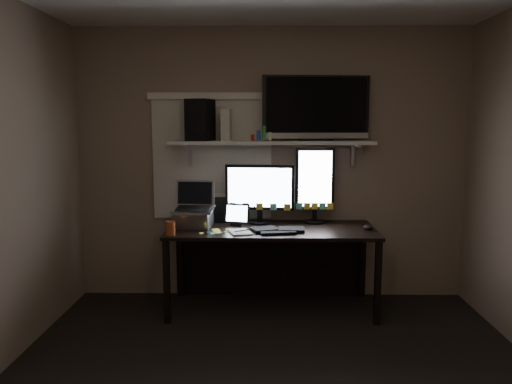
{
  "coord_description": "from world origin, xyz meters",
  "views": [
    {
      "loc": [
        -0.06,
        -2.83,
        1.65
      ],
      "look_at": [
        -0.13,
        1.25,
        1.07
      ],
      "focal_mm": 35.0,
      "sensor_mm": 36.0,
      "label": 1
    }
  ],
  "objects_px": {
    "keyboard": "(278,230)",
    "tablet": "(237,215)",
    "tv": "(316,108)",
    "desk": "(271,244)",
    "monitor_landscape": "(260,193)",
    "game_console": "(226,125)",
    "cup": "(171,228)",
    "speaker": "(200,120)",
    "laptop": "(193,205)",
    "mouse": "(368,227)",
    "monitor_portrait": "(315,185)"
  },
  "relations": [
    {
      "from": "desk",
      "to": "tablet",
      "type": "relative_size",
      "value": 7.94
    },
    {
      "from": "monitor_portrait",
      "to": "cup",
      "type": "relative_size",
      "value": 6.24
    },
    {
      "from": "mouse",
      "to": "tv",
      "type": "xyz_separation_m",
      "value": [
        -0.44,
        0.28,
        1.01
      ]
    },
    {
      "from": "keyboard",
      "to": "speaker",
      "type": "bearing_deg",
      "value": 146.63
    },
    {
      "from": "tv",
      "to": "game_console",
      "type": "bearing_deg",
      "value": 174.16
    },
    {
      "from": "laptop",
      "to": "speaker",
      "type": "relative_size",
      "value": 1.09
    },
    {
      "from": "mouse",
      "to": "tablet",
      "type": "bearing_deg",
      "value": 163.76
    },
    {
      "from": "game_console",
      "to": "cup",
      "type": "bearing_deg",
      "value": -128.46
    },
    {
      "from": "laptop",
      "to": "desk",
      "type": "bearing_deg",
      "value": 13.59
    },
    {
      "from": "cup",
      "to": "tablet",
      "type": "bearing_deg",
      "value": 36.07
    },
    {
      "from": "monitor_landscape",
      "to": "laptop",
      "type": "distance_m",
      "value": 0.61
    },
    {
      "from": "monitor_portrait",
      "to": "laptop",
      "type": "relative_size",
      "value": 1.77
    },
    {
      "from": "keyboard",
      "to": "tablet",
      "type": "height_order",
      "value": "tablet"
    },
    {
      "from": "desk",
      "to": "keyboard",
      "type": "height_order",
      "value": "keyboard"
    },
    {
      "from": "mouse",
      "to": "laptop",
      "type": "xyz_separation_m",
      "value": [
        -1.51,
        0.08,
        0.18
      ]
    },
    {
      "from": "laptop",
      "to": "tv",
      "type": "distance_m",
      "value": 1.38
    },
    {
      "from": "monitor_portrait",
      "to": "tv",
      "type": "height_order",
      "value": "tv"
    },
    {
      "from": "keyboard",
      "to": "tv",
      "type": "relative_size",
      "value": 0.47
    },
    {
      "from": "desk",
      "to": "laptop",
      "type": "bearing_deg",
      "value": -171.51
    },
    {
      "from": "mouse",
      "to": "keyboard",
      "type": "bearing_deg",
      "value": 176.69
    },
    {
      "from": "cup",
      "to": "speaker",
      "type": "distance_m",
      "value": 1.01
    },
    {
      "from": "tablet",
      "to": "cup",
      "type": "distance_m",
      "value": 0.65
    },
    {
      "from": "monitor_landscape",
      "to": "game_console",
      "type": "height_order",
      "value": "game_console"
    },
    {
      "from": "monitor_landscape",
      "to": "tablet",
      "type": "relative_size",
      "value": 2.77
    },
    {
      "from": "keyboard",
      "to": "tablet",
      "type": "bearing_deg",
      "value": 138.37
    },
    {
      "from": "mouse",
      "to": "tv",
      "type": "distance_m",
      "value": 1.14
    },
    {
      "from": "monitor_landscape",
      "to": "keyboard",
      "type": "bearing_deg",
      "value": -57.42
    },
    {
      "from": "mouse",
      "to": "game_console",
      "type": "height_order",
      "value": "game_console"
    },
    {
      "from": "desk",
      "to": "cup",
      "type": "height_order",
      "value": "cup"
    },
    {
      "from": "monitor_landscape",
      "to": "mouse",
      "type": "xyz_separation_m",
      "value": [
        0.93,
        -0.26,
        -0.25
      ]
    },
    {
      "from": "cup",
      "to": "speaker",
      "type": "xyz_separation_m",
      "value": [
        0.2,
        0.45,
        0.88
      ]
    },
    {
      "from": "speaker",
      "to": "desk",
      "type": "bearing_deg",
      "value": 10.19
    },
    {
      "from": "mouse",
      "to": "speaker",
      "type": "bearing_deg",
      "value": 162.55
    },
    {
      "from": "monitor_portrait",
      "to": "desk",
      "type": "bearing_deg",
      "value": -163.3
    },
    {
      "from": "keyboard",
      "to": "tablet",
      "type": "xyz_separation_m",
      "value": [
        -0.36,
        0.22,
        0.09
      ]
    },
    {
      "from": "monitor_landscape",
      "to": "speaker",
      "type": "xyz_separation_m",
      "value": [
        -0.53,
        -0.03,
        0.66
      ]
    },
    {
      "from": "monitor_landscape",
      "to": "mouse",
      "type": "bearing_deg",
      "value": -8.54
    },
    {
      "from": "laptop",
      "to": "tv",
      "type": "xyz_separation_m",
      "value": [
        1.07,
        0.2,
        0.84
      ]
    },
    {
      "from": "desk",
      "to": "mouse",
      "type": "distance_m",
      "value": 0.87
    },
    {
      "from": "desk",
      "to": "tablet",
      "type": "xyz_separation_m",
      "value": [
        -0.31,
        -0.03,
        0.28
      ]
    },
    {
      "from": "keyboard",
      "to": "game_console",
      "type": "height_order",
      "value": "game_console"
    },
    {
      "from": "desk",
      "to": "tablet",
      "type": "bearing_deg",
      "value": -175.29
    },
    {
      "from": "keyboard",
      "to": "mouse",
      "type": "bearing_deg",
      "value": -4.48
    },
    {
      "from": "monitor_landscape",
      "to": "keyboard",
      "type": "height_order",
      "value": "monitor_landscape"
    },
    {
      "from": "monitor_landscape",
      "to": "tv",
      "type": "distance_m",
      "value": 0.91
    },
    {
      "from": "mouse",
      "to": "cup",
      "type": "relative_size",
      "value": 1.04
    },
    {
      "from": "monitor_landscape",
      "to": "monitor_portrait",
      "type": "distance_m",
      "value": 0.51
    },
    {
      "from": "tv",
      "to": "speaker",
      "type": "bearing_deg",
      "value": 176.2
    },
    {
      "from": "monitor_landscape",
      "to": "laptop",
      "type": "relative_size",
      "value": 1.58
    },
    {
      "from": "desk",
      "to": "laptop",
      "type": "height_order",
      "value": "laptop"
    }
  ]
}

